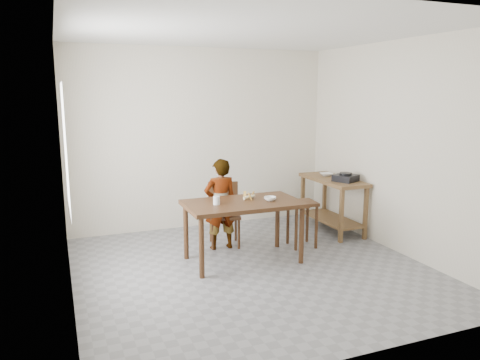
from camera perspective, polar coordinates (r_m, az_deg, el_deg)
name	(u,v)px	position (r m, az deg, el deg)	size (l,w,h in m)	color
floor	(252,271)	(5.62, 1.53, -11.00)	(4.00, 4.00, 0.04)	gray
ceiling	(254,29)	(5.26, 1.69, 17.95)	(4.00, 4.00, 0.04)	white
wall_back	(201,139)	(7.15, -4.81, 5.01)	(4.00, 0.04, 2.70)	silver
wall_front	(362,190)	(3.53, 14.67, -1.24)	(4.00, 0.04, 2.70)	silver
wall_left	(62,166)	(4.84, -20.93, 1.60)	(0.04, 4.00, 2.70)	silver
wall_right	(398,148)	(6.33, 18.69, 3.74)	(0.04, 4.00, 2.70)	silver
window_pane	(65,148)	(5.02, -20.51, 3.66)	(0.02, 1.10, 1.30)	white
dining_table	(243,232)	(5.75, 0.37, -6.31)	(1.40, 0.80, 0.75)	#402614
prep_counter	(332,205)	(7.11, 11.18, -2.96)	(0.50, 1.20, 0.80)	brown
child	(220,204)	(6.15, -2.40, -2.96)	(0.44, 0.29, 1.21)	white
dining_chair	(224,215)	(6.32, -1.91, -4.29)	(0.41, 0.41, 0.84)	#402614
stool	(302,224)	(6.37, 7.56, -5.31)	(0.35, 0.35, 0.62)	#402614
glass_tumbler	(217,200)	(5.51, -2.88, -2.50)	(0.08, 0.08, 0.10)	white
small_bowl	(270,199)	(5.72, 3.68, -2.28)	(0.15, 0.15, 0.05)	white
banana	(249,196)	(5.78, 1.11, -2.02)	(0.19, 0.13, 0.07)	#ECC54F
serving_bowl	(326,174)	(7.19, 10.48, 0.67)	(0.19, 0.19, 0.05)	white
gas_burner	(346,178)	(6.82, 12.74, 0.25)	(0.29, 0.29, 0.10)	black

